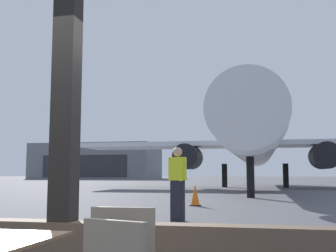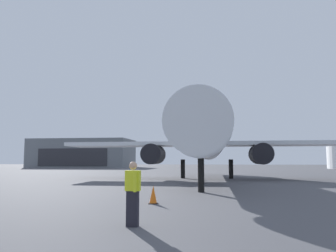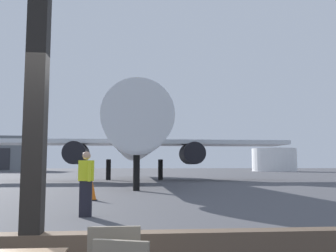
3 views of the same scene
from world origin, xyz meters
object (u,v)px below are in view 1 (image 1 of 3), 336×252
Objects in this scene: distant_hangar at (97,161)px; traffic_cone at (195,195)px; ground_crew_worker at (178,182)px; airplane at (253,139)px.

traffic_cone is at bearing -65.58° from distant_hangar.
traffic_cone is (-0.31, 4.74, -0.55)m from ground_crew_worker.
airplane is at bearing -57.78° from distant_hangar.
airplane is 17.56m from traffic_cone.
airplane is 17.83× the size of ground_crew_worker.
distant_hangar is (-32.72, 76.14, 2.80)m from ground_crew_worker.
airplane is at bearing 84.10° from traffic_cone.
distant_hangar is at bearing 113.26° from ground_crew_worker.
ground_crew_worker is at bearing -93.83° from airplane.
airplane is 64.12m from distant_hangar.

